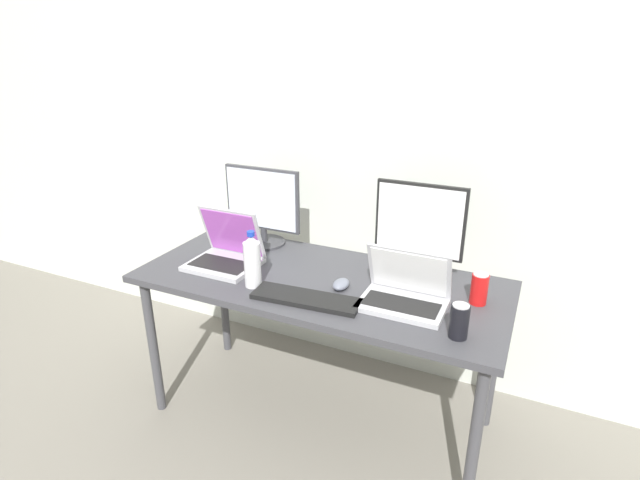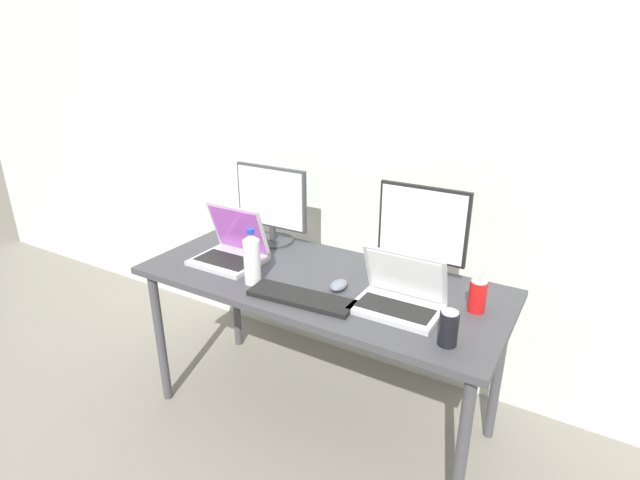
{
  "view_description": "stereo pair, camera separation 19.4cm",
  "coord_description": "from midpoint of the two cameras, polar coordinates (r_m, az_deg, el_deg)",
  "views": [
    {
      "loc": [
        0.82,
        -1.76,
        1.7
      ],
      "look_at": [
        0.0,
        0.0,
        0.92
      ],
      "focal_mm": 28.0,
      "sensor_mm": 36.0,
      "label": 1
    },
    {
      "loc": [
        0.99,
        -1.67,
        1.7
      ],
      "look_at": [
        0.0,
        0.0,
        0.92
      ],
      "focal_mm": 28.0,
      "sensor_mm": 36.0,
      "label": 2
    }
  ],
  "objects": [
    {
      "name": "laptop_silver",
      "position": [
        2.33,
        -13.0,
        -1.4
      ],
      "size": [
        0.31,
        0.26,
        0.26
      ],
      "color": "#B7B7BC",
      "rests_on": "work_desk"
    },
    {
      "name": "ground_plane",
      "position": [
        2.58,
        -2.28,
        -19.39
      ],
      "size": [
        16.0,
        16.0,
        0.0
      ],
      "primitive_type": "plane",
      "color": "gray"
    },
    {
      "name": "work_desk",
      "position": [
        2.19,
        -2.54,
        -6.07
      ],
      "size": [
        1.59,
        0.69,
        0.74
      ],
      "color": "#424247",
      "rests_on": "ground"
    },
    {
      "name": "monitor_center",
      "position": [
        2.15,
        8.76,
        1.4
      ],
      "size": [
        0.39,
        0.18,
        0.41
      ],
      "color": "black",
      "rests_on": "work_desk"
    },
    {
      "name": "mouse_by_keyboard",
      "position": [
        2.07,
        -0.26,
        -5.14
      ],
      "size": [
        0.06,
        0.1,
        0.04
      ],
      "primitive_type": "ellipsoid",
      "rotation": [
        0.0,
        0.0,
        0.01
      ],
      "color": "slate",
      "rests_on": "work_desk"
    },
    {
      "name": "soda_can_near_keyboard",
      "position": [
        2.01,
        15.14,
        -5.46
      ],
      "size": [
        0.07,
        0.07,
        0.13
      ],
      "color": "red",
      "rests_on": "work_desk"
    },
    {
      "name": "laptop_secondary",
      "position": [
        1.95,
        6.86,
        -5.98
      ],
      "size": [
        0.33,
        0.23,
        0.23
      ],
      "color": "#B7B7BC",
      "rests_on": "work_desk"
    },
    {
      "name": "water_bottle",
      "position": [
        2.09,
        -10.4,
        -2.46
      ],
      "size": [
        0.07,
        0.07,
        0.24
      ],
      "color": "silver",
      "rests_on": "work_desk"
    },
    {
      "name": "soda_can_by_laptop",
      "position": [
        1.77,
        12.61,
        -9.13
      ],
      "size": [
        0.07,
        0.07,
        0.13
      ],
      "color": "black",
      "rests_on": "work_desk"
    },
    {
      "name": "wall_back",
      "position": [
        2.51,
        3.57,
        12.67
      ],
      "size": [
        7.0,
        0.08,
        2.6
      ],
      "primitive_type": "cube",
      "color": "silver",
      "rests_on": "ground"
    },
    {
      "name": "keyboard_main",
      "position": [
        1.98,
        -4.41,
        -6.76
      ],
      "size": [
        0.44,
        0.16,
        0.02
      ],
      "primitive_type": "cube",
      "rotation": [
        0.0,
        0.0,
        0.08
      ],
      "color": "black",
      "rests_on": "work_desk"
    },
    {
      "name": "monitor_left",
      "position": [
        2.49,
        -8.82,
        3.83
      ],
      "size": [
        0.4,
        0.21,
        0.39
      ],
      "color": "#38383D",
      "rests_on": "work_desk"
    }
  ]
}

